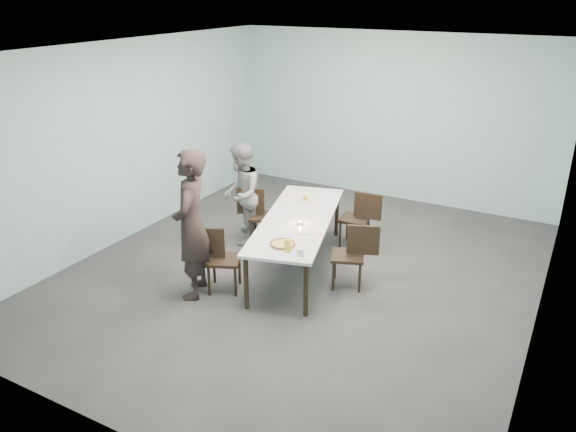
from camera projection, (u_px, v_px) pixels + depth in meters
The scene contains 16 objects.
ground at pixel (303, 272), 7.83m from camera, with size 7.00×7.00×0.00m, color #333335.
room_shell at pixel (305, 129), 7.07m from camera, with size 6.02×7.02×3.01m.
table at pixel (298, 222), 7.71m from camera, with size 1.56×2.75×0.75m.
chair_near_left at pixel (217, 255), 7.20m from camera, with size 0.65×0.56×0.87m.
chair_far_left at pixel (258, 212), 8.57m from camera, with size 0.65×0.56×0.87m.
chair_near_right at pixel (354, 251), 7.29m from camera, with size 0.65×0.54×0.87m.
chair_far_right at pixel (360, 215), 8.44m from camera, with size 0.63×0.45×0.87m.
diner_near at pixel (191, 225), 6.93m from camera, with size 0.70×0.46×1.93m, color black.
diner_far at pixel (241, 194), 8.50m from camera, with size 0.76×0.59×1.55m, color gray.
pizza at pixel (283, 244), 6.87m from camera, with size 0.34×0.34×0.04m.
side_plate at pixel (305, 232), 7.24m from camera, with size 0.18×0.18×0.01m, color white.
beer_glass at pixel (287, 245), 6.70m from camera, with size 0.08×0.08×0.15m, color gold.
water_tumbler at pixel (301, 252), 6.61m from camera, with size 0.08×0.08×0.09m, color silver.
tealight at pixel (300, 223), 7.48m from camera, with size 0.06×0.06×0.05m.
amber_tumbler at pixel (305, 198), 8.31m from camera, with size 0.07×0.07×0.08m, color gold.
menu at pixel (298, 194), 8.56m from camera, with size 0.30×0.22×0.01m, color silver.
Camera 1 is at (3.15, -6.20, 3.69)m, focal length 35.00 mm.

